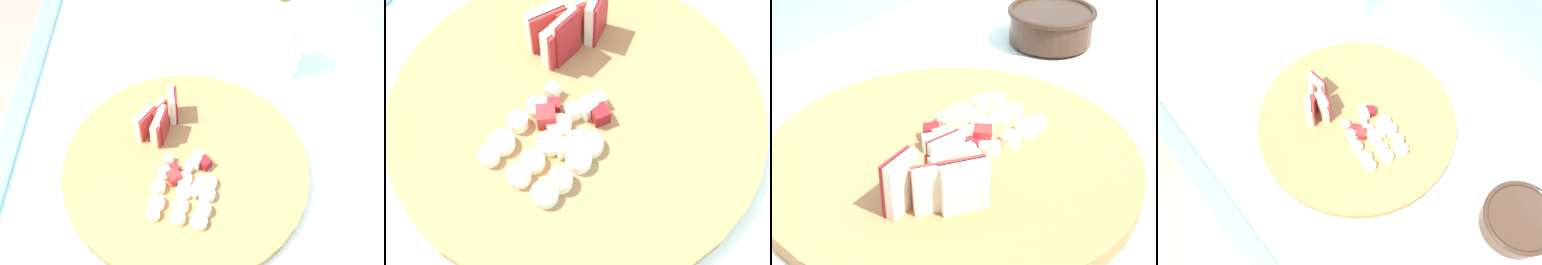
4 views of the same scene
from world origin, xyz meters
TOP-DOWN VIEW (x-y plane):
  - ground at (0.00, 0.00)m, footprint 10.00×10.00m
  - tiled_countertop at (0.00, -0.00)m, footprint 1.56×0.75m
  - tile_backsplash at (0.00, 0.39)m, footprint 2.40×0.04m
  - cutting_board at (-0.13, -0.02)m, footprint 0.43×0.43m
  - apple_wedge_fan at (-0.20, -0.07)m, footprint 0.10×0.08m
  - apple_dice_pile at (-0.10, -0.01)m, footprint 0.10×0.08m
  - banana_slice_rows at (-0.05, -0.03)m, footprint 0.12×0.12m
  - ceramic_bowl at (0.24, 0.07)m, footprint 0.14×0.14m

SIDE VIEW (x-z plane):
  - ground at x=0.00m, z-range 0.00..0.00m
  - tiled_countertop at x=0.00m, z-range 0.00..0.91m
  - tile_backsplash at x=0.00m, z-range 0.00..1.50m
  - cutting_board at x=-0.13m, z-range 0.91..0.93m
  - banana_slice_rows at x=-0.05m, z-range 0.93..0.94m
  - apple_dice_pile at x=-0.10m, z-range 0.93..0.95m
  - ceramic_bowl at x=0.24m, z-range 0.91..0.97m
  - apple_wedge_fan at x=-0.20m, z-range 0.92..0.99m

